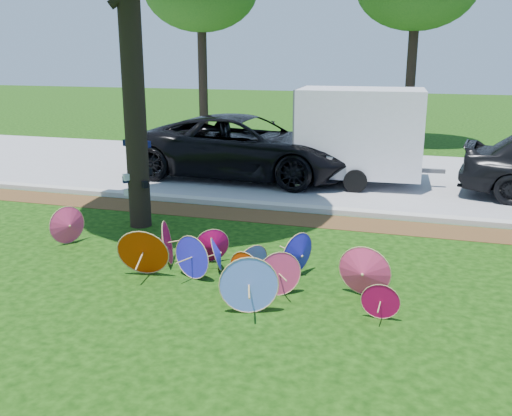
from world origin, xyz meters
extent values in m
plane|color=black|center=(0.00, 0.00, 0.00)|extent=(90.00, 90.00, 0.00)
cube|color=#472D16|center=(0.00, 4.50, 0.01)|extent=(90.00, 1.00, 0.01)
cube|color=#B7B5AD|center=(0.00, 5.20, 0.06)|extent=(90.00, 0.30, 0.12)
cube|color=gray|center=(0.00, 9.35, 0.01)|extent=(90.00, 8.00, 0.01)
cylinder|color=black|center=(-2.34, 3.13, 2.91)|extent=(0.44, 0.44, 5.83)
cone|color=#E9356A|center=(1.27, 0.59, 0.34)|extent=(0.65, 0.48, 0.68)
cone|color=red|center=(0.84, 0.47, 0.34)|extent=(0.68, 0.43, 0.69)
cone|color=#241FCD|center=(-0.18, 0.83, 0.36)|extent=(0.71, 0.35, 0.72)
cone|color=red|center=(-0.98, 0.68, 0.43)|extent=(0.91, 0.53, 0.85)
cone|color=#E9356A|center=(-3.07, 1.69, 0.36)|extent=(0.43, 0.70, 0.72)
cone|color=#6584FF|center=(1.03, -0.10, 0.42)|extent=(0.83, 0.38, 0.83)
cone|color=#E9356A|center=(2.49, 0.82, 0.40)|extent=(0.82, 0.35, 0.80)
cone|color=#BA0846|center=(2.79, 0.20, 0.27)|extent=(0.54, 0.17, 0.54)
cone|color=#241FCD|center=(1.42, 1.36, 0.37)|extent=(0.51, 0.74, 0.74)
cone|color=#241FCD|center=(0.08, 1.25, 0.29)|extent=(0.42, 0.62, 0.57)
cone|color=#BA0846|center=(-0.90, 1.26, 0.38)|extent=(0.46, 0.80, 0.77)
cone|color=#6584FF|center=(0.73, 0.86, 0.33)|extent=(0.56, 0.69, 0.67)
cone|color=#BA0846|center=(-0.13, 1.51, 0.31)|extent=(0.60, 0.51, 0.62)
imported|color=black|center=(-1.72, 8.23, 0.88)|extent=(6.47, 3.16, 1.77)
cube|color=silver|center=(1.50, 8.33, 1.43)|extent=(3.34, 2.22, 2.86)
cylinder|color=black|center=(-5.51, 14.64, 2.50)|extent=(0.36, 0.36, 5.00)
cylinder|color=black|center=(2.47, 15.53, 2.50)|extent=(0.36, 0.36, 5.00)
camera|label=1|loc=(3.22, -7.04, 3.50)|focal=40.00mm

